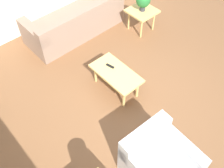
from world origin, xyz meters
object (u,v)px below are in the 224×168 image
sofa (76,22)px  coffee_table (116,75)px  potted_plant (143,1)px  armchair (158,162)px  side_table_plant (142,13)px

sofa → coffee_table: size_ratio=2.31×
sofa → coffee_table: sofa is taller
potted_plant → coffee_table: bearing=119.8°
coffee_table → potted_plant: 1.89m
potted_plant → armchair: bearing=138.0°
sofa → side_table_plant: bearing=142.2°
side_table_plant → armchair: bearing=138.0°
sofa → side_table_plant: 1.48m
sofa → armchair: armchair is taller
armchair → side_table_plant: armchair is taller
armchair → potted_plant: 3.39m
armchair → side_table_plant: (2.50, -2.26, 0.11)m
armchair → potted_plant: potted_plant is taller
coffee_table → potted_plant: size_ratio=2.39×
armchair → potted_plant: size_ratio=2.34×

